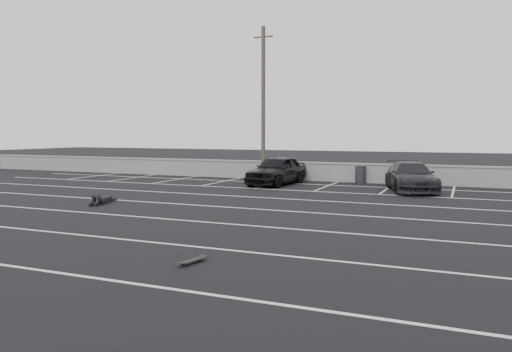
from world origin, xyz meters
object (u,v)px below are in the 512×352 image
at_px(car_right, 411,177).
at_px(utility_pole, 263,103).
at_px(trash_bin, 361,175).
at_px(car_left, 277,170).
at_px(skateboard, 192,261).
at_px(person, 104,197).

xyz_separation_m(car_right, utility_pole, (-8.39, 2.29, 3.71)).
bearing_deg(trash_bin, car_left, -149.64).
height_order(car_left, skateboard, car_left).
xyz_separation_m(utility_pole, skateboard, (5.55, -17.57, -4.33)).
bearing_deg(person, trash_bin, 37.45).
bearing_deg(car_left, person, -106.67).
xyz_separation_m(car_right, skateboard, (-2.84, -15.28, -0.62)).
height_order(utility_pole, person, utility_pole).
bearing_deg(car_right, car_left, 161.26).
bearing_deg(skateboard, car_right, 91.50).
distance_m(trash_bin, skateboard, 17.83).
bearing_deg(utility_pole, trash_bin, 2.59).
bearing_deg(car_right, skateboard, -117.24).
relative_size(utility_pole, person, 3.83).
relative_size(trash_bin, skateboard, 1.37).
relative_size(car_left, utility_pole, 0.52).
height_order(car_right, utility_pole, utility_pole).
distance_m(car_right, utility_pole, 9.46).
height_order(utility_pole, skateboard, utility_pole).
xyz_separation_m(car_left, person, (-3.85, -8.96, -0.55)).
relative_size(car_right, utility_pole, 0.54).
height_order(trash_bin, skateboard, trash_bin).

